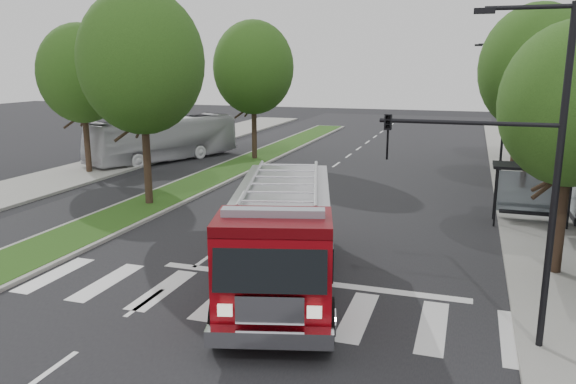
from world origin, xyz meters
The scene contains 15 objects.
ground centered at (0.00, 0.00, 0.00)m, with size 140.00×140.00×0.00m, color black.
sidewalk_right centered at (12.50, 10.00, 0.07)m, with size 5.00×80.00×0.15m, color gray.
sidewalk_left centered at (-14.50, 10.00, 0.07)m, with size 5.00×80.00×0.15m, color gray.
median centered at (-6.00, 18.00, 0.08)m, with size 3.00×50.00×0.15m.
bus_shelter centered at (11.20, 8.15, 2.04)m, with size 3.20×1.60×2.61m.
tree_right_near centered at (11.50, 2.00, 5.51)m, with size 4.40×4.40×8.05m.
tree_right_mid centered at (11.50, 14.00, 6.49)m, with size 5.60×5.60×9.72m.
tree_right_far centered at (11.50, 24.00, 5.84)m, with size 5.00×5.00×8.73m.
tree_median_near centered at (-6.00, 6.00, 6.81)m, with size 5.80×5.80×10.16m.
tree_median_far centered at (-6.00, 20.00, 6.49)m, with size 5.60×5.60×9.72m.
tree_left_mid centered at (-14.00, 12.00, 6.16)m, with size 5.20×5.20×9.16m.
streetlight_right_near centered at (9.61, -3.50, 4.67)m, with size 4.08×0.22×8.00m.
streetlight_right_far centered at (10.35, 20.00, 4.48)m, with size 2.11×0.20×8.00m.
fire_engine centered at (3.36, -1.56, 1.61)m, with size 5.29×10.10×3.36m.
city_bus centered at (-12.00, 17.83, 1.58)m, with size 2.66×11.37×3.17m, color silver.
Camera 1 is at (8.59, -17.03, 6.71)m, focal length 35.00 mm.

